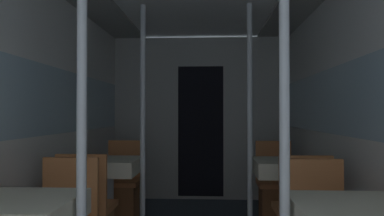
{
  "coord_description": "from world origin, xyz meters",
  "views": [
    {
      "loc": [
        0.16,
        -1.15,
        1.21
      ],
      "look_at": [
        -0.06,
        2.89,
        1.27
      ],
      "focal_mm": 35.0,
      "sensor_mm": 36.0,
      "label": 1
    }
  ],
  "objects_px": {
    "dining_table_left_1": "(108,172)",
    "support_pole_left_1": "(143,120)",
    "dining_table_right_1": "(286,174)",
    "chair_right_far_1": "(276,196)",
    "support_pole_left_0": "(82,126)",
    "support_pole_right_1": "(250,120)",
    "support_pole_right_0": "(284,126)",
    "chair_left_far_1": "(122,194)"
  },
  "relations": [
    {
      "from": "support_pole_right_1",
      "to": "dining_table_right_1",
      "type": "bearing_deg",
      "value": -0.0
    },
    {
      "from": "support_pole_left_0",
      "to": "support_pole_right_0",
      "type": "distance_m",
      "value": 1.06
    },
    {
      "from": "dining_table_left_1",
      "to": "support_pole_right_1",
      "type": "xyz_separation_m",
      "value": [
        1.41,
        0.0,
        0.52
      ]
    },
    {
      "from": "dining_table_left_1",
      "to": "support_pole_right_1",
      "type": "bearing_deg",
      "value": 0.0
    },
    {
      "from": "dining_table_right_1",
      "to": "dining_table_left_1",
      "type": "bearing_deg",
      "value": 180.0
    },
    {
      "from": "dining_table_left_1",
      "to": "dining_table_right_1",
      "type": "distance_m",
      "value": 1.76
    },
    {
      "from": "chair_left_far_1",
      "to": "support_pole_left_1",
      "type": "bearing_deg",
      "value": 120.2
    },
    {
      "from": "dining_table_left_1",
      "to": "chair_right_far_1",
      "type": "relative_size",
      "value": 0.86
    },
    {
      "from": "support_pole_left_1",
      "to": "dining_table_left_1",
      "type": "bearing_deg",
      "value": -180.0
    },
    {
      "from": "chair_left_far_1",
      "to": "support_pole_left_1",
      "type": "height_order",
      "value": "support_pole_left_1"
    },
    {
      "from": "support_pole_right_1",
      "to": "dining_table_left_1",
      "type": "bearing_deg",
      "value": -180.0
    },
    {
      "from": "support_pole_left_0",
      "to": "chair_right_far_1",
      "type": "bearing_deg",
      "value": 59.08
    },
    {
      "from": "dining_table_left_1",
      "to": "support_pole_left_1",
      "type": "relative_size",
      "value": 0.33
    },
    {
      "from": "chair_left_far_1",
      "to": "dining_table_left_1",
      "type": "bearing_deg",
      "value": 90.0
    },
    {
      "from": "dining_table_right_1",
      "to": "chair_right_far_1",
      "type": "xyz_separation_m",
      "value": [
        0.0,
        0.6,
        -0.34
      ]
    },
    {
      "from": "support_pole_left_1",
      "to": "chair_right_far_1",
      "type": "bearing_deg",
      "value": 23.18
    },
    {
      "from": "dining_table_left_1",
      "to": "support_pole_right_0",
      "type": "distance_m",
      "value": 2.3
    },
    {
      "from": "dining_table_left_1",
      "to": "dining_table_right_1",
      "type": "height_order",
      "value": "same"
    },
    {
      "from": "support_pole_left_0",
      "to": "dining_table_left_1",
      "type": "height_order",
      "value": "support_pole_left_0"
    },
    {
      "from": "support_pole_left_0",
      "to": "support_pole_right_1",
      "type": "height_order",
      "value": "same"
    },
    {
      "from": "chair_right_far_1",
      "to": "support_pole_right_1",
      "type": "bearing_deg",
      "value": 59.8
    },
    {
      "from": "support_pole_right_1",
      "to": "support_pole_left_1",
      "type": "bearing_deg",
      "value": 180.0
    },
    {
      "from": "support_pole_left_0",
      "to": "chair_left_far_1",
      "type": "height_order",
      "value": "support_pole_left_0"
    },
    {
      "from": "support_pole_left_0",
      "to": "dining_table_right_1",
      "type": "xyz_separation_m",
      "value": [
        1.41,
        1.74,
        -0.52
      ]
    },
    {
      "from": "chair_left_far_1",
      "to": "chair_right_far_1",
      "type": "relative_size",
      "value": 1.0
    },
    {
      "from": "support_pole_left_0",
      "to": "support_pole_right_0",
      "type": "bearing_deg",
      "value": 0.0
    },
    {
      "from": "dining_table_left_1",
      "to": "support_pole_right_1",
      "type": "distance_m",
      "value": 1.5
    },
    {
      "from": "support_pole_left_0",
      "to": "support_pole_right_1",
      "type": "bearing_deg",
      "value": 58.84
    },
    {
      "from": "support_pole_left_0",
      "to": "support_pole_right_0",
      "type": "relative_size",
      "value": 1.0
    },
    {
      "from": "dining_table_right_1",
      "to": "support_pole_right_1",
      "type": "height_order",
      "value": "support_pole_right_1"
    },
    {
      "from": "support_pole_right_0",
      "to": "dining_table_right_1",
      "type": "height_order",
      "value": "support_pole_right_0"
    },
    {
      "from": "chair_left_far_1",
      "to": "support_pole_right_1",
      "type": "bearing_deg",
      "value": 156.82
    },
    {
      "from": "support_pole_left_0",
      "to": "support_pole_left_1",
      "type": "distance_m",
      "value": 1.74
    },
    {
      "from": "chair_right_far_1",
      "to": "support_pole_left_1",
      "type": "bearing_deg",
      "value": 23.18
    },
    {
      "from": "support_pole_right_0",
      "to": "chair_right_far_1",
      "type": "relative_size",
      "value": 2.58
    },
    {
      "from": "dining_table_left_1",
      "to": "support_pole_left_1",
      "type": "xyz_separation_m",
      "value": [
        0.35,
        0.0,
        0.52
      ]
    },
    {
      "from": "chair_left_far_1",
      "to": "support_pole_right_1",
      "type": "height_order",
      "value": "support_pole_right_1"
    },
    {
      "from": "support_pole_left_1",
      "to": "support_pole_right_0",
      "type": "height_order",
      "value": "same"
    },
    {
      "from": "dining_table_right_1",
      "to": "support_pole_right_1",
      "type": "distance_m",
      "value": 0.63
    },
    {
      "from": "support_pole_left_1",
      "to": "chair_right_far_1",
      "type": "height_order",
      "value": "support_pole_left_1"
    },
    {
      "from": "chair_left_far_1",
      "to": "dining_table_right_1",
      "type": "xyz_separation_m",
      "value": [
        1.76,
        -0.6,
        0.34
      ]
    },
    {
      "from": "support_pole_left_0",
      "to": "dining_table_right_1",
      "type": "height_order",
      "value": "support_pole_left_0"
    }
  ]
}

